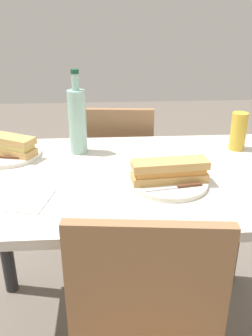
{
  "coord_description": "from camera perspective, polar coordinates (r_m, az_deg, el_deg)",
  "views": [
    {
      "loc": [
        0.07,
        1.12,
        1.28
      ],
      "look_at": [
        0.0,
        0.0,
        0.77
      ],
      "focal_mm": 39.08,
      "sensor_mm": 36.0,
      "label": 1
    }
  ],
  "objects": [
    {
      "name": "baguette_sandwich_far",
      "position": [
        1.15,
        6.83,
        -0.4
      ],
      "size": [
        0.24,
        0.09,
        0.07
      ],
      "color": "tan",
      "rests_on": "plate_far"
    },
    {
      "name": "dining_table",
      "position": [
        1.29,
        0.0,
        -5.73
      ],
      "size": [
        1.2,
        0.74,
        0.75
      ],
      "color": "beige",
      "rests_on": "ground"
    },
    {
      "name": "plate_near",
      "position": [
        1.44,
        -17.92,
        2.02
      ],
      "size": [
        0.24,
        0.24,
        0.01
      ],
      "primitive_type": "cylinder",
      "color": "silver",
      "rests_on": "dining_table"
    },
    {
      "name": "beer_glass",
      "position": [
        1.49,
        17.11,
        5.49
      ],
      "size": [
        0.06,
        0.06,
        0.15
      ],
      "primitive_type": "cylinder",
      "color": "gold",
      "rests_on": "dining_table"
    },
    {
      "name": "knife_far",
      "position": [
        1.12,
        8.04,
        -2.94
      ],
      "size": [
        0.18,
        0.04,
        0.01
      ],
      "color": "silver",
      "rests_on": "plate_far"
    },
    {
      "name": "chair_near",
      "position": [
        1.86,
        -1.91,
        -0.91
      ],
      "size": [
        0.44,
        0.44,
        0.85
      ],
      "color": "#936B47",
      "rests_on": "ground"
    },
    {
      "name": "knife_near",
      "position": [
        1.4,
        -19.02,
        1.62
      ],
      "size": [
        0.18,
        0.05,
        0.01
      ],
      "color": "silver",
      "rests_on": "plate_near"
    },
    {
      "name": "ground_plane",
      "position": [
        1.7,
        0.0,
        -24.54
      ],
      "size": [
        8.0,
        8.0,
        0.0
      ],
      "primitive_type": "plane",
      "color": "#6B6056"
    },
    {
      "name": "baguette_sandwich_near",
      "position": [
        1.43,
        -18.14,
        3.56
      ],
      "size": [
        0.23,
        0.17,
        0.07
      ],
      "color": "tan",
      "rests_on": "plate_near"
    },
    {
      "name": "plate_far",
      "position": [
        1.17,
        6.73,
        -2.25
      ],
      "size": [
        0.24,
        0.24,
        0.01
      ],
      "primitive_type": "cylinder",
      "color": "silver",
      "rests_on": "dining_table"
    },
    {
      "name": "paper_napkin",
      "position": [
        1.11,
        -15.53,
        -4.8
      ],
      "size": [
        0.17,
        0.17,
        0.0
      ],
      "primitive_type": "cube",
      "rotation": [
        0.0,
        0.0,
        -0.23
      ],
      "color": "white",
      "rests_on": "dining_table"
    },
    {
      "name": "water_bottle",
      "position": [
        1.38,
        -7.59,
        7.39
      ],
      "size": [
        0.07,
        0.07,
        0.31
      ],
      "color": "#99C6B7",
      "rests_on": "dining_table"
    }
  ]
}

